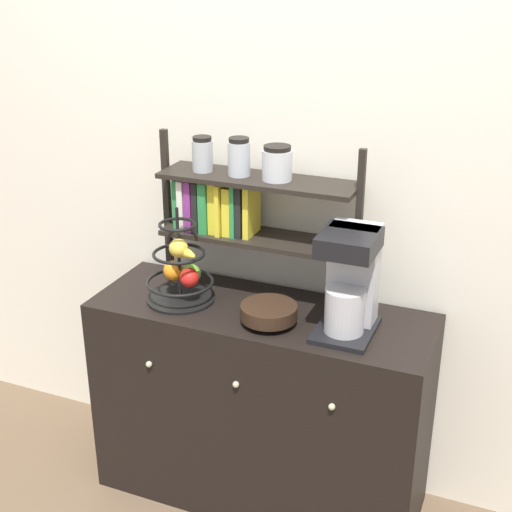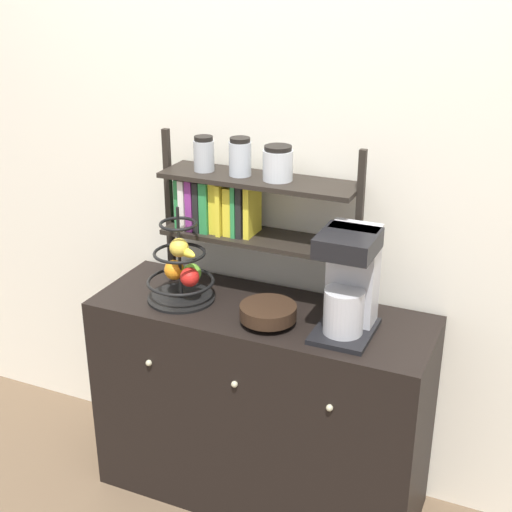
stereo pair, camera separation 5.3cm
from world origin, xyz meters
TOP-DOWN VIEW (x-y plane):
  - wall_back at (0.00, 0.49)m, footprint 7.00×0.05m
  - sideboard at (0.00, 0.22)m, footprint 1.27×0.47m
  - coffee_maker at (0.33, 0.21)m, footprint 0.20×0.26m
  - fruit_stand at (-0.30, 0.18)m, footprint 0.26×0.26m
  - wooden_bowl at (0.07, 0.14)m, footprint 0.20×0.20m
  - shelf_hutch at (-0.15, 0.35)m, footprint 0.78×0.20m

SIDE VIEW (x-z plane):
  - sideboard at x=0.00m, z-range 0.00..0.83m
  - wooden_bowl at x=0.07m, z-range 0.84..0.91m
  - fruit_stand at x=-0.30m, z-range 0.77..1.14m
  - coffee_maker at x=0.33m, z-range 0.84..1.21m
  - shelf_hutch at x=-0.15m, z-range 0.90..1.51m
  - wall_back at x=0.00m, z-range 0.00..2.60m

